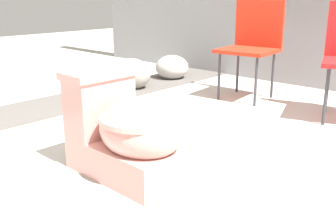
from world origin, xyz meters
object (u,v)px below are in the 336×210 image
boulder_near (172,67)px  toilet (128,133)px  boulder_far (132,74)px  folding_chair_left (253,39)px

boulder_near → toilet: bearing=-53.4°
toilet → boulder_far: bearing=137.8°
folding_chair_left → boulder_near: size_ratio=2.36×
folding_chair_left → boulder_near: folding_chair_left is taller
boulder_far → toilet: bearing=-43.0°
toilet → folding_chair_left: folding_chair_left is taller
folding_chair_left → boulder_far: 1.18m
toilet → boulder_near: toilet is taller
boulder_near → boulder_far: bearing=-87.3°
folding_chair_left → boulder_far: bearing=-67.4°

